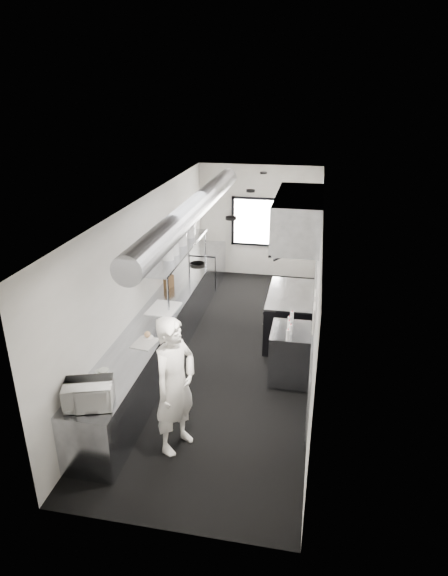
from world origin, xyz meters
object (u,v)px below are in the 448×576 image
at_px(deli_tub_a, 104,373).
at_px(knife_block, 169,282).
at_px(far_work_table, 207,265).
at_px(prep_counter, 160,336).
at_px(plate_stack_a, 168,253).
at_px(cutting_board, 163,308).
at_px(squeeze_bottle_c, 289,325).
at_px(squeeze_bottle_e, 292,317).
at_px(deli_tub_b, 100,374).
at_px(plate_stack_c, 181,237).
at_px(microwave, 89,394).
at_px(bottle_station, 290,354).
at_px(plate_stack_d, 190,230).
at_px(squeeze_bottle_a, 288,335).
at_px(small_plate, 148,338).
at_px(plate_stack_b, 173,247).
at_px(exhaust_hood, 298,218).
at_px(line_cook, 175,385).
at_px(squeeze_bottle_d, 289,322).
at_px(pass_shelf, 179,251).
at_px(squeeze_bottle_b, 291,329).
at_px(range, 289,316).

bearing_deg(deli_tub_a, knife_block, 91.08).
distance_m(far_work_table, knife_block, 2.63).
xyz_separation_m(prep_counter, plate_stack_a, (-0.07, 0.88, 1.25)).
bearing_deg(cutting_board, squeeze_bottle_c, -9.49).
bearing_deg(squeeze_bottle_e, far_work_table, 122.34).
bearing_deg(deli_tub_b, plate_stack_c, 88.74).
xyz_separation_m(far_work_table, microwave, (-0.01, -6.37, 0.61)).
distance_m(bottle_station, squeeze_bottle_e, 0.62).
distance_m(plate_stack_d, squeeze_bottle_a, 3.75).
height_order(prep_counter, plate_stack_c, plate_stack_c).
bearing_deg(prep_counter, plate_stack_c, 92.23).
xyz_separation_m(far_work_table, squeeze_bottle_a, (2.26, -4.24, 0.53)).
bearing_deg(squeeze_bottle_c, deli_tub_a, -142.15).
xyz_separation_m(small_plate, plate_stack_b, (-0.17, 2.08, 0.81)).
bearing_deg(deli_tub_b, exhaust_hood, 53.65).
relative_size(squeeze_bottle_a, squeeze_bottle_c, 1.05).
relative_size(plate_stack_a, plate_stack_c, 0.75).
distance_m(far_work_table, line_cook, 5.94).
distance_m(exhaust_hood, deli_tub_a, 4.25).
bearing_deg(exhaust_hood, prep_counter, -151.89).
bearing_deg(exhaust_hood, deli_tub_a, -125.97).
distance_m(small_plate, squeeze_bottle_d, 2.29).
bearing_deg(pass_shelf, squeeze_bottle_e, -31.11).
xyz_separation_m(exhaust_hood, line_cook, (-1.32, -3.35, -1.43)).
height_order(squeeze_bottle_a, squeeze_bottle_c, squeeze_bottle_a).
height_order(bottle_station, deli_tub_b, deli_tub_b).
height_order(line_cook, deli_tub_b, line_cook).
distance_m(far_work_table, squeeze_bottle_b, 4.67).
height_order(pass_shelf, cutting_board, pass_shelf).
bearing_deg(range, microwave, -119.56).
height_order(exhaust_hood, squeeze_bottle_c, exhaust_hood).
bearing_deg(plate_stack_d, squeeze_bottle_e, -44.06).
relative_size(pass_shelf, far_work_table, 2.50).
bearing_deg(exhaust_hood, small_plate, -135.47).
xyz_separation_m(deli_tub_a, cutting_board, (0.14, 2.20, -0.04)).
height_order(cutting_board, plate_stack_d, plate_stack_d).
xyz_separation_m(line_cook, plate_stack_b, (-0.98, 3.32, 0.76)).
height_order(plate_stack_c, squeeze_bottle_a, plate_stack_c).
xyz_separation_m(exhaust_hood, squeeze_bottle_e, (0.03, -1.10, -1.40)).
bearing_deg(plate_stack_b, deli_tub_b, -91.71).
relative_size(plate_stack_b, squeeze_bottle_d, 1.66).
bearing_deg(plate_stack_b, squeeze_bottle_a, -36.50).
xyz_separation_m(plate_stack_b, squeeze_bottle_e, (2.34, -1.08, -0.73)).
bearing_deg(squeeze_bottle_c, exhaust_hood, 90.25).
distance_m(range, small_plate, 2.99).
distance_m(exhaust_hood, squeeze_bottle_a, 2.24).
height_order(knife_block, squeeze_bottle_e, knife_block).
relative_size(plate_stack_c, squeeze_bottle_c, 2.10).
height_order(deli_tub_a, squeeze_bottle_d, squeeze_bottle_d).
bearing_deg(prep_counter, knife_block, 98.20).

